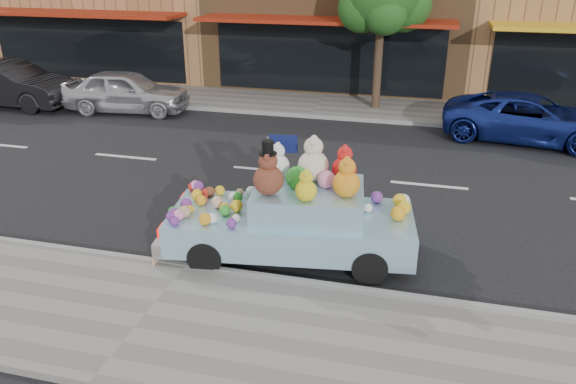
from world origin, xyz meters
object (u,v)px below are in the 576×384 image
(car_blue, at_px, (530,118))
(car_dark, at_px, (9,84))
(art_car, at_px, (293,216))
(car_silver, at_px, (127,91))

(car_blue, height_order, car_dark, car_dark)
(car_blue, height_order, art_car, art_car)
(car_dark, xyz_separation_m, art_car, (12.29, -7.84, -0.00))
(car_silver, distance_m, car_dark, 4.43)
(car_blue, bearing_deg, art_car, 157.65)
(car_silver, distance_m, car_blue, 12.89)
(car_silver, xyz_separation_m, car_dark, (-4.41, -0.34, 0.07))
(car_blue, bearing_deg, car_silver, 99.20)
(car_silver, bearing_deg, car_dark, 87.99)
(car_blue, relative_size, art_car, 1.03)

